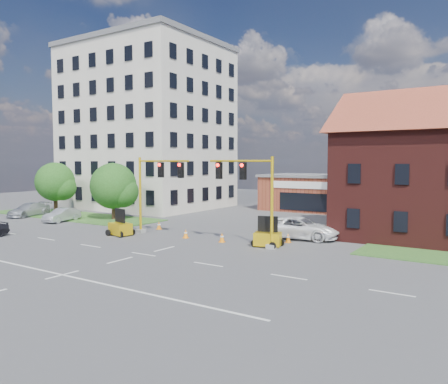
{
  "coord_description": "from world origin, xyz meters",
  "views": [
    {
      "loc": [
        19.12,
        -20.05,
        5.85
      ],
      "look_at": [
        -0.43,
        10.0,
        3.35
      ],
      "focal_mm": 35.0,
      "sensor_mm": 36.0,
      "label": 1
    }
  ],
  "objects_px": {
    "trailer_east": "(268,238)",
    "pickup_white": "(300,228)",
    "signal_mast_west": "(155,186)",
    "signal_mast_east": "(251,190)",
    "trailer_west": "(120,228)"
  },
  "relations": [
    {
      "from": "signal_mast_west",
      "to": "trailer_east",
      "type": "xyz_separation_m",
      "value": [
        9.81,
        0.48,
        -3.29
      ]
    },
    {
      "from": "signal_mast_east",
      "to": "pickup_white",
      "type": "height_order",
      "value": "signal_mast_east"
    },
    {
      "from": "trailer_east",
      "to": "pickup_white",
      "type": "bearing_deg",
      "value": 65.69
    },
    {
      "from": "signal_mast_west",
      "to": "pickup_white",
      "type": "height_order",
      "value": "signal_mast_west"
    },
    {
      "from": "trailer_east",
      "to": "signal_mast_east",
      "type": "bearing_deg",
      "value": -172.49
    },
    {
      "from": "signal_mast_west",
      "to": "trailer_west",
      "type": "distance_m",
      "value": 4.29
    },
    {
      "from": "signal_mast_west",
      "to": "trailer_east",
      "type": "relative_size",
      "value": 3.04
    },
    {
      "from": "trailer_west",
      "to": "trailer_east",
      "type": "xyz_separation_m",
      "value": [
        11.88,
        2.31,
        -0.01
      ]
    },
    {
      "from": "trailer_east",
      "to": "trailer_west",
      "type": "bearing_deg",
      "value": 175.09
    },
    {
      "from": "signal_mast_east",
      "to": "trailer_west",
      "type": "bearing_deg",
      "value": -170.33
    },
    {
      "from": "signal_mast_east",
      "to": "trailer_east",
      "type": "xyz_separation_m",
      "value": [
        1.1,
        0.48,
        -3.29
      ]
    },
    {
      "from": "signal_mast_east",
      "to": "trailer_east",
      "type": "relative_size",
      "value": 3.04
    },
    {
      "from": "signal_mast_west",
      "to": "signal_mast_east",
      "type": "distance_m",
      "value": 8.71
    },
    {
      "from": "signal_mast_east",
      "to": "pickup_white",
      "type": "bearing_deg",
      "value": 69.6
    },
    {
      "from": "trailer_east",
      "to": "pickup_white",
      "type": "distance_m",
      "value": 4.15
    }
  ]
}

